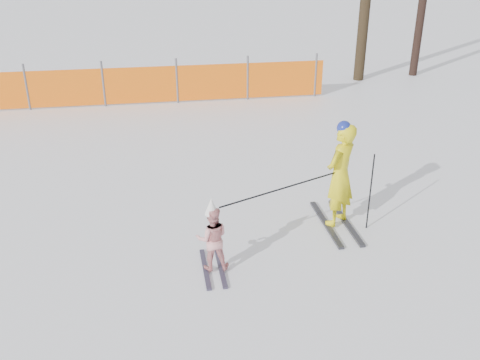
{
  "coord_description": "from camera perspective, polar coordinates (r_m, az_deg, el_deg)",
  "views": [
    {
      "loc": [
        -1.2,
        -6.66,
        4.36
      ],
      "look_at": [
        0.0,
        0.5,
        1.0
      ],
      "focal_mm": 40.0,
      "sensor_mm": 36.0,
      "label": 1
    }
  ],
  "objects": [
    {
      "name": "ski_poles",
      "position": [
        8.13,
        8.15,
        -1.09
      ],
      "size": [
        2.51,
        0.88,
        1.29
      ],
      "color": "black",
      "rests_on": "ground"
    },
    {
      "name": "adult",
      "position": [
        8.59,
        10.62,
        0.53
      ],
      "size": [
        0.74,
        1.53,
        1.79
      ],
      "color": "black",
      "rests_on": "ground"
    },
    {
      "name": "ground",
      "position": [
        8.05,
        0.6,
        -7.95
      ],
      "size": [
        120.0,
        120.0,
        0.0
      ],
      "primitive_type": "plane",
      "color": "white",
      "rests_on": "ground"
    },
    {
      "name": "child",
      "position": [
        7.47,
        -2.98,
        -6.19
      ],
      "size": [
        0.49,
        1.0,
        1.14
      ],
      "color": "black",
      "rests_on": "ground"
    },
    {
      "name": "safety_fence",
      "position": [
        15.37,
        -17.75,
        9.34
      ],
      "size": [
        14.23,
        0.06,
        1.25
      ],
      "color": "#595960",
      "rests_on": "ground"
    }
  ]
}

